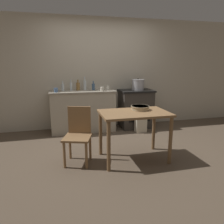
{
  "coord_description": "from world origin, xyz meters",
  "views": [
    {
      "loc": [
        -1.0,
        -3.57,
        1.54
      ],
      "look_at": [
        0.0,
        0.42,
        0.6
      ],
      "focal_mm": 35.0,
      "sensor_mm": 36.0,
      "label": 1
    }
  ],
  "objects": [
    {
      "name": "bottle_far_left",
      "position": [
        -0.39,
        1.41,
        1.04
      ],
      "size": [
        0.07,
        0.07,
        0.3
      ],
      "color": "silver",
      "rests_on": "counter_cabinet"
    },
    {
      "name": "cup_right",
      "position": [
        -1.03,
        1.13,
        0.97
      ],
      "size": [
        0.08,
        0.08,
        0.09
      ],
      "primitive_type": "cylinder",
      "color": "#4C6B99",
      "rests_on": "counter_cabinet"
    },
    {
      "name": "flour_sack",
      "position": [
        0.78,
        0.85,
        0.17
      ],
      "size": [
        0.24,
        0.17,
        0.34
      ],
      "primitive_type": "cube",
      "color": "beige",
      "rests_on": "ground_plane"
    },
    {
      "name": "bottle_center_left",
      "position": [
        -0.88,
        1.32,
        1.01
      ],
      "size": [
        0.06,
        0.06,
        0.21
      ],
      "color": "silver",
      "rests_on": "counter_cabinet"
    },
    {
      "name": "chair",
      "position": [
        -0.73,
        -0.32,
        0.46
      ],
      "size": [
        0.5,
        0.5,
        0.87
      ],
      "rotation": [
        0.0,
        0.0,
        -0.32
      ],
      "color": "olive",
      "rests_on": "ground_plane"
    },
    {
      "name": "bottle_mid_left",
      "position": [
        -0.55,
        1.36,
        1.02
      ],
      "size": [
        0.08,
        0.08,
        0.24
      ],
      "color": "olive",
      "rests_on": "counter_cabinet"
    },
    {
      "name": "work_table",
      "position": [
        0.14,
        -0.45,
        0.66
      ],
      "size": [
        1.06,
        0.7,
        0.78
      ],
      "color": "olive",
      "rests_on": "ground_plane"
    },
    {
      "name": "bottle_center",
      "position": [
        -0.21,
        1.3,
        1.0
      ],
      "size": [
        0.07,
        0.07,
        0.2
      ],
      "color": "#3D5675",
      "rests_on": "counter_cabinet"
    },
    {
      "name": "cup_mid_right",
      "position": [
        -0.05,
        1.09,
        0.97
      ],
      "size": [
        0.08,
        0.08,
        0.09
      ],
      "primitive_type": "cylinder",
      "color": "silver",
      "rests_on": "counter_cabinet"
    },
    {
      "name": "stock_pot",
      "position": [
        0.83,
        1.23,
        1.03
      ],
      "size": [
        0.29,
        0.29,
        0.28
      ],
      "color": "#A8A8AD",
      "rests_on": "stove"
    },
    {
      "name": "mixing_bowl_large",
      "position": [
        0.29,
        -0.32,
        0.82
      ],
      "size": [
        0.3,
        0.3,
        0.07
      ],
      "color": "tan",
      "rests_on": "work_table"
    },
    {
      "name": "ground_plane",
      "position": [
        0.0,
        0.0,
        0.0
      ],
      "size": [
        14.0,
        14.0,
        0.0
      ],
      "primitive_type": "plane",
      "color": "brown"
    },
    {
      "name": "counter_cabinet",
      "position": [
        -0.46,
        1.28,
        0.46
      ],
      "size": [
        1.44,
        0.58,
        0.92
      ],
      "color": "#B2A893",
      "rests_on": "ground_plane"
    },
    {
      "name": "wall_back",
      "position": [
        0.0,
        1.58,
        1.27
      ],
      "size": [
        8.0,
        0.07,
        2.55
      ],
      "color": "beige",
      "rests_on": "ground_plane"
    },
    {
      "name": "bottle_left",
      "position": [
        -0.7,
        1.35,
        1.02
      ],
      "size": [
        0.06,
        0.06,
        0.25
      ],
      "color": "silver",
      "rests_on": "counter_cabinet"
    },
    {
      "name": "stove",
      "position": [
        0.8,
        1.27,
        0.45
      ],
      "size": [
        0.78,
        0.6,
        0.9
      ],
      "color": "#38332D",
      "rests_on": "ground_plane"
    },
    {
      "name": "cup_center_right",
      "position": [
        0.11,
        1.24,
        0.97
      ],
      "size": [
        0.08,
        0.08,
        0.1
      ],
      "primitive_type": "cylinder",
      "color": "silver",
      "rests_on": "counter_cabinet"
    }
  ]
}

